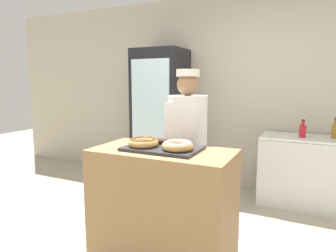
# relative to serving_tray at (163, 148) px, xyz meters

# --- Properties ---
(wall_back) EXTENTS (8.00, 0.06, 2.70)m
(wall_back) POSITION_rel_serving_tray_xyz_m (0.00, 2.13, 0.39)
(wall_back) COLOR #BCB29E
(wall_back) RESTS_ON ground_plane
(display_counter) EXTENTS (1.14, 0.60, 0.95)m
(display_counter) POSITION_rel_serving_tray_xyz_m (0.00, 0.00, -0.49)
(display_counter) COLOR #997047
(display_counter) RESTS_ON ground_plane
(serving_tray) EXTENTS (0.60, 0.39, 0.02)m
(serving_tray) POSITION_rel_serving_tray_xyz_m (0.00, 0.00, 0.00)
(serving_tray) COLOR #2D2D33
(serving_tray) RESTS_ON display_counter
(donut_chocolate_glaze) EXTENTS (0.25, 0.25, 0.07)m
(donut_chocolate_glaze) POSITION_rel_serving_tray_xyz_m (-0.15, -0.05, 0.05)
(donut_chocolate_glaze) COLOR tan
(donut_chocolate_glaze) RESTS_ON serving_tray
(donut_light_glaze) EXTENTS (0.25, 0.25, 0.07)m
(donut_light_glaze) POSITION_rel_serving_tray_xyz_m (0.15, -0.05, 0.05)
(donut_light_glaze) COLOR tan
(donut_light_glaze) RESTS_ON serving_tray
(brownie_back_left) EXTENTS (0.10, 0.10, 0.03)m
(brownie_back_left) POSITION_rel_serving_tray_xyz_m (-0.08, 0.12, 0.03)
(brownie_back_left) COLOR black
(brownie_back_left) RESTS_ON serving_tray
(brownie_back_right) EXTENTS (0.10, 0.10, 0.03)m
(brownie_back_right) POSITION_rel_serving_tray_xyz_m (0.08, 0.12, 0.03)
(brownie_back_right) COLOR black
(brownie_back_right) RESTS_ON serving_tray
(baker_person) EXTENTS (0.38, 0.38, 1.61)m
(baker_person) POSITION_rel_serving_tray_xyz_m (-0.01, 0.56, -0.12)
(baker_person) COLOR #4C4C51
(baker_person) RESTS_ON ground_plane
(beverage_fridge) EXTENTS (0.70, 0.62, 1.95)m
(beverage_fridge) POSITION_rel_serving_tray_xyz_m (-0.92, 1.76, 0.02)
(beverage_fridge) COLOR black
(beverage_fridge) RESTS_ON ground_plane
(chest_freezer) EXTENTS (0.94, 0.60, 0.84)m
(chest_freezer) POSITION_rel_serving_tray_xyz_m (0.99, 1.77, -0.54)
(chest_freezer) COLOR silver
(chest_freezer) RESTS_ON ground_plane
(bottle_red) EXTENTS (0.08, 0.08, 0.21)m
(bottle_red) POSITION_rel_serving_tray_xyz_m (0.98, 1.75, -0.04)
(bottle_red) COLOR red
(bottle_red) RESTS_ON chest_freezer
(bottle_amber) EXTENTS (0.07, 0.07, 0.24)m
(bottle_amber) POSITION_rel_serving_tray_xyz_m (1.32, 1.82, -0.03)
(bottle_amber) COLOR #99661E
(bottle_amber) RESTS_ON chest_freezer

